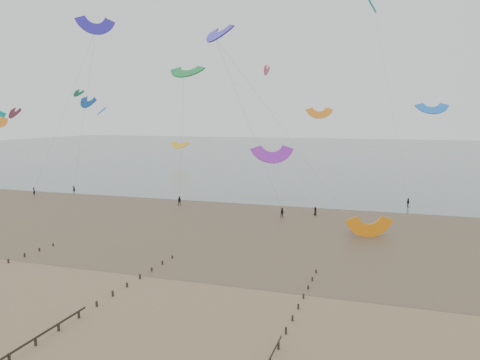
# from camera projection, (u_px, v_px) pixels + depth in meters

# --- Properties ---
(ground) EXTENTS (500.00, 500.00, 0.00)m
(ground) POSITION_uv_depth(u_px,v_px,m) (86.00, 288.00, 48.38)
(ground) COLOR brown
(ground) RESTS_ON ground
(sea_and_shore) EXTENTS (500.00, 665.00, 0.03)m
(sea_and_shore) POSITION_uv_depth(u_px,v_px,m) (187.00, 218.00, 82.05)
(sea_and_shore) COLOR #475654
(sea_and_shore) RESTS_ON ground
(kitesurfer_lead) EXTENTS (0.80, 0.68, 1.86)m
(kitesurfer_lead) POSITION_uv_depth(u_px,v_px,m) (34.00, 191.00, 105.08)
(kitesurfer_lead) COLOR black
(kitesurfer_lead) RESTS_ON ground
(kitesurfers) EXTENTS (94.90, 26.98, 1.86)m
(kitesurfers) POSITION_uv_depth(u_px,v_px,m) (347.00, 209.00, 85.70)
(kitesurfers) COLOR black
(kitesurfers) RESTS_ON ground
(grounded_kite) EXTENTS (7.25, 6.54, 3.26)m
(grounded_kite) POSITION_uv_depth(u_px,v_px,m) (369.00, 237.00, 68.91)
(grounded_kite) COLOR orange
(grounded_kite) RESTS_ON ground
(kites_airborne) EXTENTS (242.50, 118.45, 42.74)m
(kites_airborne) POSITION_uv_depth(u_px,v_px,m) (224.00, 105.00, 133.17)
(kites_airborne) COLOR #EE2B55
(kites_airborne) RESTS_ON ground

